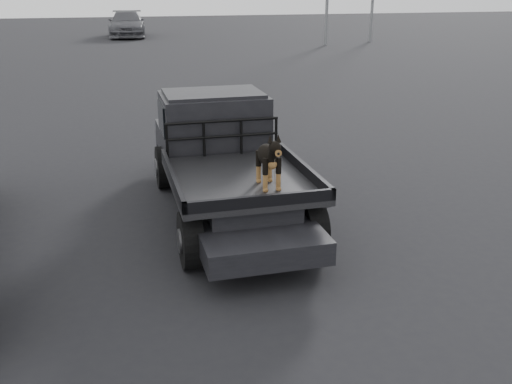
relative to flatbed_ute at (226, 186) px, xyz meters
name	(u,v)px	position (x,y,z in m)	size (l,w,h in m)	color
ground	(212,282)	(-0.65, -2.19, -0.46)	(120.00, 120.00, 0.00)	black
flatbed_ute	(226,186)	(0.00, 0.00, 0.00)	(2.00, 5.40, 0.92)	black
ute_cab	(214,118)	(0.00, 0.95, 0.90)	(1.72, 1.30, 0.88)	black
headache_rack	(223,138)	(0.00, 0.20, 0.74)	(1.80, 0.08, 0.55)	black
dog	(268,160)	(0.29, -1.41, 0.83)	(0.32, 0.60, 0.74)	black
distant_car_b	(127,24)	(0.03, 32.91, 0.38)	(2.35, 5.79, 1.68)	#4F4F54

